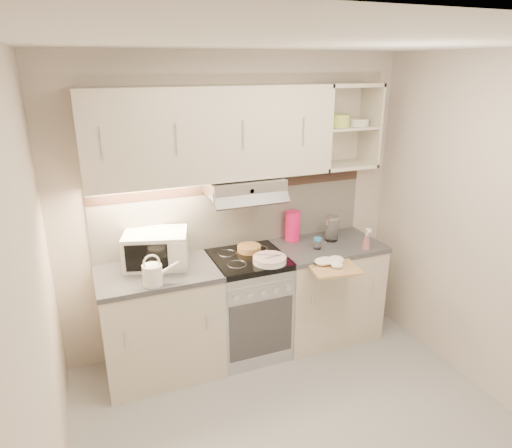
% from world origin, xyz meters
% --- Properties ---
extents(ground, '(3.00, 3.00, 0.00)m').
position_xyz_m(ground, '(0.00, 0.00, 0.00)').
color(ground, '#959598').
rests_on(ground, ground).
extents(room_shell, '(3.04, 2.84, 2.52)m').
position_xyz_m(room_shell, '(0.00, 0.37, 1.63)').
color(room_shell, beige).
rests_on(room_shell, ground).
extents(base_cabinet_left, '(0.90, 0.60, 0.86)m').
position_xyz_m(base_cabinet_left, '(-0.75, 1.10, 0.43)').
color(base_cabinet_left, beige).
rests_on(base_cabinet_left, ground).
extents(worktop_left, '(0.92, 0.62, 0.04)m').
position_xyz_m(worktop_left, '(-0.75, 1.10, 0.88)').
color(worktop_left, '#47474C').
rests_on(worktop_left, base_cabinet_left).
extents(base_cabinet_right, '(0.90, 0.60, 0.86)m').
position_xyz_m(base_cabinet_right, '(0.75, 1.10, 0.43)').
color(base_cabinet_right, beige).
rests_on(base_cabinet_right, ground).
extents(worktop_right, '(0.92, 0.62, 0.04)m').
position_xyz_m(worktop_right, '(0.75, 1.10, 0.88)').
color(worktop_right, '#47474C').
rests_on(worktop_right, base_cabinet_right).
extents(electric_range, '(0.60, 0.60, 0.90)m').
position_xyz_m(electric_range, '(0.00, 1.10, 0.45)').
color(electric_range, '#B7B7BC').
rests_on(electric_range, ground).
extents(microwave, '(0.56, 0.47, 0.27)m').
position_xyz_m(microwave, '(-0.72, 1.22, 1.04)').
color(microwave, silver).
rests_on(microwave, worktop_left).
extents(watering_can, '(0.28, 0.14, 0.23)m').
position_xyz_m(watering_can, '(-0.81, 0.88, 0.98)').
color(watering_can, silver).
rests_on(watering_can, worktop_left).
extents(plate_stack, '(0.27, 0.27, 0.06)m').
position_xyz_m(plate_stack, '(0.12, 0.92, 0.93)').
color(plate_stack, silver).
rests_on(plate_stack, electric_range).
extents(bread_loaf, '(0.20, 0.20, 0.05)m').
position_xyz_m(bread_loaf, '(0.05, 1.20, 0.93)').
color(bread_loaf, '#AA723C').
rests_on(bread_loaf, electric_range).
extents(pink_pitcher, '(0.14, 0.13, 0.27)m').
position_xyz_m(pink_pitcher, '(0.51, 1.30, 1.03)').
color(pink_pitcher, '#F0135C').
rests_on(pink_pitcher, worktop_right).
extents(glass_jar, '(0.12, 0.12, 0.23)m').
position_xyz_m(glass_jar, '(0.82, 1.15, 1.02)').
color(glass_jar, silver).
rests_on(glass_jar, worktop_right).
extents(spice_jar, '(0.07, 0.07, 0.10)m').
position_xyz_m(spice_jar, '(0.61, 1.03, 0.95)').
color(spice_jar, silver).
rests_on(spice_jar, worktop_right).
extents(spray_bottle, '(0.07, 0.07, 0.19)m').
position_xyz_m(spray_bottle, '(1.00, 0.89, 0.98)').
color(spray_bottle, pink).
rests_on(spray_bottle, worktop_right).
extents(cutting_board, '(0.42, 0.39, 0.02)m').
position_xyz_m(cutting_board, '(0.57, 0.70, 0.87)').
color(cutting_board, '#B2764F').
rests_on(cutting_board, base_cabinet_right).
extents(dish_towel, '(0.28, 0.25, 0.07)m').
position_xyz_m(dish_towel, '(0.56, 0.72, 0.91)').
color(dish_towel, silver).
rests_on(dish_towel, cutting_board).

